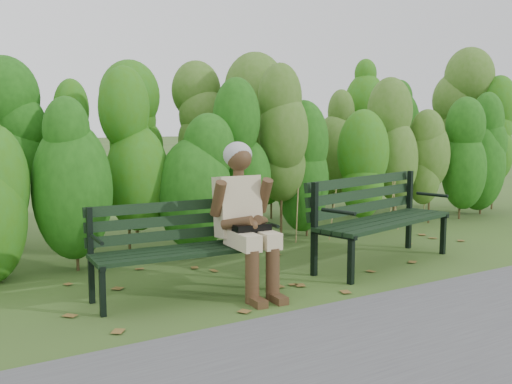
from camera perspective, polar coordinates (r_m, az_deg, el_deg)
ground at (r=5.60m, az=1.91°, el=-8.02°), size 80.00×80.00×0.00m
footpath at (r=4.05m, az=20.04°, el=-14.38°), size 60.00×2.50×0.01m
hedge_band at (r=7.03m, az=-6.53°, el=5.40°), size 11.04×1.67×2.42m
leaf_litter at (r=5.25m, az=0.85°, el=-8.99°), size 6.06×2.21×0.01m
bench_left at (r=4.98m, az=-6.96°, el=-4.62°), size 1.57×0.61×0.77m
bench_right at (r=6.14m, az=11.39°, el=-1.90°), size 1.83×0.96×0.87m
seated_woman at (r=4.98m, az=-1.11°, el=-1.76°), size 0.54×0.79×1.26m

